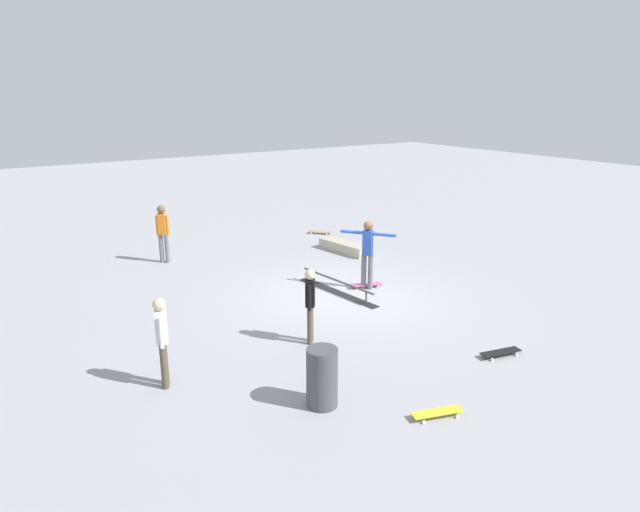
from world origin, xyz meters
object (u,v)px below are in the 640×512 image
(bystander_white_shirt, at_px, (162,337))
(loose_skateboard_yellow, at_px, (437,412))
(grind_rail, at_px, (337,287))
(skater_main, at_px, (368,250))
(skate_ledge, at_px, (344,247))
(skateboard_main, at_px, (366,285))
(loose_skateboard_natural, at_px, (320,232))
(bystander_orange_shirt, at_px, (163,231))
(bystander_black_shirt, at_px, (310,302))
(trash_bin, at_px, (322,377))
(loose_skateboard_black, at_px, (501,352))

(bystander_white_shirt, relative_size, loose_skateboard_yellow, 1.87)
(grind_rail, distance_m, skater_main, 1.16)
(skate_ledge, xyz_separation_m, bystander_white_shirt, (-4.83, 7.19, 0.72))
(skateboard_main, distance_m, loose_skateboard_natural, 5.54)
(skater_main, distance_m, bystander_orange_shirt, 5.96)
(bystander_black_shirt, relative_size, loose_skateboard_yellow, 1.80)
(loose_skateboard_yellow, distance_m, trash_bin, 1.80)
(loose_skateboard_black, relative_size, loose_skateboard_yellow, 1.00)
(skate_ledge, bearing_deg, skateboard_main, 153.15)
(bystander_orange_shirt, relative_size, bystander_black_shirt, 1.11)
(skate_ledge, bearing_deg, loose_skateboard_black, 166.50)
(bystander_white_shirt, xyz_separation_m, loose_skateboard_yellow, (-3.16, -3.05, -0.80))
(bystander_black_shirt, bearing_deg, loose_skateboard_black, 84.94)
(bystander_white_shirt, relative_size, loose_skateboard_natural, 2.09)
(skate_ledge, distance_m, bystander_black_shirt, 6.45)
(bystander_black_shirt, height_order, loose_skateboard_yellow, bystander_black_shirt)
(skateboard_main, relative_size, loose_skateboard_yellow, 1.00)
(skate_ledge, xyz_separation_m, loose_skateboard_black, (-7.19, 1.73, -0.08))
(skate_ledge, height_order, loose_skateboard_yellow, skate_ledge)
(bystander_white_shirt, xyz_separation_m, trash_bin, (-1.93, -1.81, -0.40))
(skate_ledge, bearing_deg, bystander_white_shirt, 123.87)
(skater_main, bearing_deg, grind_rail, -138.66)
(skate_ledge, height_order, bystander_white_shirt, bystander_white_shirt)
(skater_main, distance_m, skateboard_main, 0.92)
(grind_rail, xyz_separation_m, skate_ledge, (2.78, -2.25, 0.01))
(skate_ledge, distance_m, skateboard_main, 3.23)
(grind_rail, bearing_deg, loose_skateboard_yellow, 154.13)
(skater_main, xyz_separation_m, bystander_white_shirt, (-1.88, 5.71, -0.12))
(bystander_white_shirt, height_order, bystander_black_shirt, bystander_white_shirt)
(skate_ledge, relative_size, skater_main, 1.02)
(skater_main, distance_m, bystander_black_shirt, 3.36)
(skater_main, height_order, bystander_black_shirt, skater_main)
(skateboard_main, xyz_separation_m, bystander_orange_shirt, (4.85, 3.40, 0.85))
(loose_skateboard_natural, height_order, loose_skateboard_yellow, same)
(skate_ledge, bearing_deg, trash_bin, 141.42)
(grind_rail, bearing_deg, skateboard_main, -103.40)
(skateboard_main, bearing_deg, loose_skateboard_black, 106.35)
(skate_ledge, xyz_separation_m, loose_skateboard_natural, (2.25, -0.63, -0.08))
(skate_ledge, relative_size, trash_bin, 1.83)
(skateboard_main, height_order, bystander_black_shirt, bystander_black_shirt)
(grind_rail, xyz_separation_m, bystander_black_shirt, (-1.98, 2.06, 0.70))
(bystander_white_shirt, bearing_deg, skate_ledge, -34.29)
(loose_skateboard_natural, bearing_deg, loose_skateboard_black, -54.58)
(skate_ledge, height_order, loose_skateboard_black, skate_ledge)
(loose_skateboard_natural, height_order, trash_bin, trash_bin)
(grind_rail, xyz_separation_m, bystander_orange_shirt, (4.74, 2.61, 0.79))
(bystander_white_shirt, distance_m, loose_skateboard_black, 6.01)
(bystander_black_shirt, xyz_separation_m, loose_skateboard_black, (-2.44, -2.58, -0.76))
(grind_rail, xyz_separation_m, loose_skateboard_natural, (5.03, -2.88, -0.07))
(skate_ledge, relative_size, loose_skateboard_black, 2.11)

